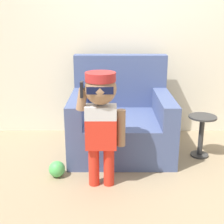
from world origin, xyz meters
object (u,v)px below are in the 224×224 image
at_px(armchair, 121,121).
at_px(person_child, 101,112).
at_px(toy_ball, 57,169).
at_px(side_table, 201,132).

bearing_deg(armchair, person_child, -103.43).
height_order(armchair, person_child, same).
bearing_deg(armchair, toy_ball, -133.45).
bearing_deg(toy_ball, armchair, 46.55).
height_order(person_child, side_table, person_child).
relative_size(armchair, person_child, 1.06).
bearing_deg(toy_ball, person_child, -18.53).
height_order(armchair, side_table, armchair).
bearing_deg(side_table, toy_ball, -162.84).
relative_size(person_child, side_table, 2.25).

